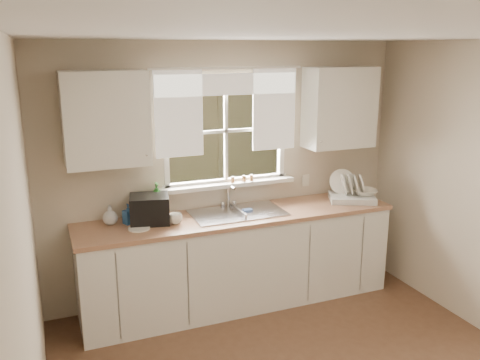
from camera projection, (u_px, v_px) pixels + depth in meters
name	position (u px, v px, depth m)	size (l,w,h in m)	color
room_walls	(344.00, 246.00, 3.14)	(3.62, 4.02, 2.50)	beige
ceiling	(349.00, 35.00, 2.88)	(3.60, 4.00, 0.02)	silver
window	(227.00, 148.00, 4.93)	(1.38, 0.16, 1.06)	white
curtains	(228.00, 102.00, 4.77)	(1.50, 0.03, 0.81)	white
base_cabinets	(239.00, 261.00, 4.90)	(3.00, 0.62, 0.87)	white
countertop	(239.00, 216.00, 4.79)	(3.04, 0.65, 0.04)	#A57352
upper_cabinet_left	(105.00, 119.00, 4.26)	(0.70, 0.33, 0.80)	white
upper_cabinet_right	(340.00, 107.00, 5.10)	(0.70, 0.33, 0.80)	white
wall_outlet	(306.00, 180.00, 5.34)	(0.08, 0.01, 0.12)	beige
sill_jars	(243.00, 179.00, 5.00)	(0.24, 0.04, 0.06)	brown
sink	(238.00, 220.00, 4.83)	(0.88, 0.52, 0.40)	#B7B7BC
dish_rack	(351.00, 194.00, 5.20)	(0.55, 0.50, 0.31)	silver
bowl	(365.00, 192.00, 5.19)	(0.24, 0.24, 0.06)	white
soap_bottle_a	(157.00, 200.00, 4.66)	(0.13, 0.13, 0.33)	#297D29
soap_bottle_b	(128.00, 214.00, 4.50)	(0.08, 0.08, 0.18)	#2D63AB
soap_bottle_c	(110.00, 215.00, 4.49)	(0.13, 0.13, 0.17)	beige
saucer	(139.00, 228.00, 4.39)	(0.19, 0.19, 0.01)	silver
cup	(175.00, 219.00, 4.51)	(0.12, 0.12, 0.09)	silver
black_appliance	(150.00, 209.00, 4.53)	(0.34, 0.30, 0.25)	black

